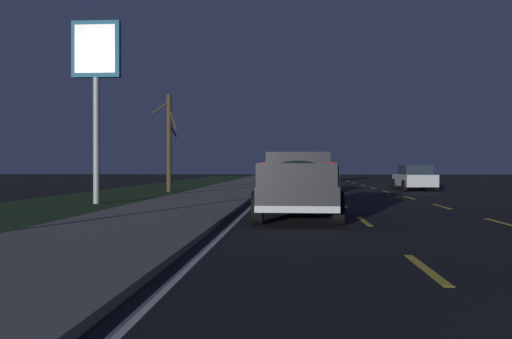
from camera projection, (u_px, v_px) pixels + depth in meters
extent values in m
plane|color=black|center=(361.00, 194.00, 29.52)|extent=(144.00, 144.00, 0.00)
cube|color=slate|center=(223.00, 192.00, 30.02)|extent=(108.00, 4.00, 0.12)
cube|color=#1E3819|center=(133.00, 193.00, 30.36)|extent=(108.00, 6.00, 0.01)
cube|color=yellow|center=(502.00, 223.00, 14.19)|extent=(2.40, 0.14, 0.01)
cube|color=yellow|center=(441.00, 206.00, 20.01)|extent=(2.40, 0.14, 0.01)
cube|color=yellow|center=(409.00, 198.00, 25.60)|extent=(2.40, 0.14, 0.01)
cube|color=yellow|center=(387.00, 192.00, 31.73)|extent=(2.40, 0.14, 0.01)
cube|color=yellow|center=(373.00, 188.00, 37.32)|extent=(2.40, 0.14, 0.01)
cube|color=yellow|center=(363.00, 185.00, 42.68)|extent=(2.40, 0.14, 0.01)
cube|color=yellow|center=(354.00, 183.00, 48.73)|extent=(2.40, 0.14, 0.01)
cube|color=yellow|center=(347.00, 181.00, 54.84)|extent=(2.40, 0.14, 0.01)
cube|color=yellow|center=(342.00, 180.00, 60.33)|extent=(2.40, 0.14, 0.01)
cube|color=yellow|center=(338.00, 179.00, 66.39)|extent=(2.40, 0.14, 0.01)
cube|color=yellow|center=(334.00, 177.00, 73.35)|extent=(2.40, 0.14, 0.01)
cube|color=yellow|center=(331.00, 177.00, 79.47)|extent=(2.40, 0.14, 0.01)
cube|color=yellow|center=(426.00, 268.00, 7.82)|extent=(2.40, 0.14, 0.01)
cube|color=yellow|center=(364.00, 221.00, 14.62)|extent=(2.40, 0.14, 0.01)
cube|color=yellow|center=(343.00, 205.00, 20.69)|extent=(2.40, 0.14, 0.01)
cube|color=yellow|center=(331.00, 195.00, 27.56)|extent=(2.40, 0.14, 0.01)
cube|color=yellow|center=(323.00, 190.00, 34.36)|extent=(2.40, 0.14, 0.01)
cube|color=yellow|center=(319.00, 186.00, 40.14)|extent=(2.40, 0.14, 0.01)
cube|color=yellow|center=(316.00, 184.00, 46.46)|extent=(2.40, 0.14, 0.01)
cube|color=yellow|center=(313.00, 181.00, 53.21)|extent=(2.40, 0.14, 0.01)
cube|color=yellow|center=(311.00, 180.00, 58.63)|extent=(2.40, 0.14, 0.01)
cube|color=yellow|center=(309.00, 179.00, 64.81)|extent=(2.40, 0.14, 0.01)
cube|color=yellow|center=(308.00, 178.00, 70.18)|extent=(2.40, 0.14, 0.01)
cube|color=yellow|center=(307.00, 177.00, 76.57)|extent=(2.40, 0.14, 0.01)
cube|color=yellow|center=(306.00, 176.00, 82.08)|extent=(2.40, 0.14, 0.01)
cube|color=silver|center=(265.00, 193.00, 29.87)|extent=(108.00, 0.14, 0.01)
cube|color=#232328|center=(298.00, 194.00, 15.53)|extent=(5.43, 2.08, 0.60)
cube|color=#232328|center=(298.00, 168.00, 16.71)|extent=(2.19, 1.87, 0.90)
cube|color=#1E2833|center=(298.00, 166.00, 15.66)|extent=(0.06, 1.44, 0.50)
cube|color=#232328|center=(262.00, 174.00, 14.53)|extent=(3.02, 0.12, 0.56)
cube|color=#232328|center=(334.00, 174.00, 14.37)|extent=(3.02, 0.12, 0.56)
cube|color=#232328|center=(297.00, 175.00, 12.87)|extent=(0.11, 1.88, 0.56)
cube|color=silver|center=(297.00, 209.00, 12.88)|extent=(0.15, 2.00, 0.16)
cube|color=red|center=(263.00, 167.00, 12.95)|extent=(0.06, 0.14, 0.20)
cube|color=red|center=(332.00, 167.00, 12.82)|extent=(0.06, 0.14, 0.20)
ellipsoid|color=#193823|center=(298.00, 173.00, 14.45)|extent=(2.61, 1.56, 0.64)
sphere|color=silver|center=(284.00, 178.00, 14.98)|extent=(0.40, 0.40, 0.40)
sphere|color=beige|center=(309.00, 179.00, 13.83)|extent=(0.34, 0.34, 0.34)
cylinder|color=black|center=(266.00, 199.00, 17.39)|extent=(0.84, 0.28, 0.84)
cylinder|color=black|center=(330.00, 200.00, 17.22)|extent=(0.84, 0.28, 0.84)
cylinder|color=black|center=(258.00, 208.00, 13.84)|extent=(0.84, 0.28, 0.84)
cylinder|color=black|center=(338.00, 208.00, 13.67)|extent=(0.84, 0.28, 0.84)
cube|color=#B2B5BA|center=(414.00, 180.00, 33.29)|extent=(4.42, 1.85, 0.70)
cube|color=#1E2833|center=(415.00, 170.00, 33.03)|extent=(2.48, 1.61, 0.56)
cylinder|color=black|center=(394.00, 184.00, 34.83)|extent=(0.68, 0.22, 0.68)
cylinder|color=black|center=(423.00, 184.00, 34.73)|extent=(0.68, 0.22, 0.68)
cylinder|color=black|center=(404.00, 186.00, 31.85)|extent=(0.68, 0.22, 0.68)
cylinder|color=black|center=(436.00, 186.00, 31.74)|extent=(0.68, 0.22, 0.68)
cube|color=red|center=(423.00, 180.00, 31.14)|extent=(0.10, 1.51, 0.10)
cube|color=#14592D|center=(293.00, 183.00, 27.72)|extent=(4.43, 1.88, 0.70)
cube|color=#1E2833|center=(293.00, 170.00, 27.47)|extent=(2.49, 1.63, 0.56)
cylinder|color=black|center=(276.00, 187.00, 29.26)|extent=(0.68, 0.22, 0.68)
cylinder|color=black|center=(310.00, 188.00, 29.17)|extent=(0.68, 0.22, 0.68)
cylinder|color=black|center=(275.00, 190.00, 26.27)|extent=(0.68, 0.22, 0.68)
cylinder|color=black|center=(313.00, 190.00, 26.18)|extent=(0.68, 0.22, 0.68)
cube|color=red|center=(294.00, 183.00, 25.57)|extent=(0.11, 1.51, 0.10)
cylinder|color=#99999E|center=(96.00, 112.00, 21.45)|extent=(0.24, 0.24, 7.12)
cube|color=navy|center=(96.00, 49.00, 21.44)|extent=(0.24, 1.90, 2.20)
cube|color=silver|center=(95.00, 49.00, 21.31)|extent=(0.04, 1.60, 1.87)
cylinder|color=#423323|center=(169.00, 143.00, 31.47)|extent=(0.28, 0.28, 5.58)
cylinder|color=#423323|center=(161.00, 108.00, 31.29)|extent=(0.42, 0.95, 0.81)
cylinder|color=#423323|center=(173.00, 118.00, 30.98)|extent=(0.98, 0.74, 1.45)
cylinder|color=#423323|center=(173.00, 130.00, 31.88)|extent=(0.91, 0.34, 0.81)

